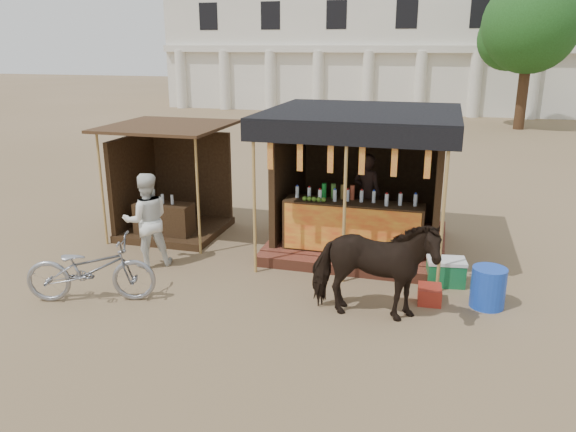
# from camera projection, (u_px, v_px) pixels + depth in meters

# --- Properties ---
(ground) EXTENTS (120.00, 120.00, 0.00)m
(ground) POSITION_uv_depth(u_px,v_px,m) (260.00, 314.00, 8.63)
(ground) COLOR #846B4C
(ground) RESTS_ON ground
(main_stall) EXTENTS (3.60, 3.61, 2.78)m
(main_stall) POSITION_uv_depth(u_px,v_px,m) (360.00, 199.00, 11.16)
(main_stall) COLOR brown
(main_stall) RESTS_ON ground
(secondary_stall) EXTENTS (2.40, 2.40, 2.38)m
(secondary_stall) POSITION_uv_depth(u_px,v_px,m) (168.00, 194.00, 12.17)
(secondary_stall) COLOR #3A2715
(secondary_stall) RESTS_ON ground
(cow) EXTENTS (1.92, 0.92, 1.60)m
(cow) POSITION_uv_depth(u_px,v_px,m) (373.00, 269.00, 8.26)
(cow) COLOR black
(cow) RESTS_ON ground
(motorbike) EXTENTS (2.16, 1.30, 1.07)m
(motorbike) POSITION_uv_depth(u_px,v_px,m) (91.00, 269.00, 8.93)
(motorbike) COLOR gray
(motorbike) RESTS_ON ground
(bystander) EXTENTS (1.08, 1.04, 1.76)m
(bystander) POSITION_uv_depth(u_px,v_px,m) (147.00, 220.00, 10.28)
(bystander) COLOR white
(bystander) RESTS_ON ground
(blue_barrel) EXTENTS (0.61, 0.61, 0.65)m
(blue_barrel) POSITION_uv_depth(u_px,v_px,m) (488.00, 287.00, 8.78)
(blue_barrel) COLOR blue
(blue_barrel) RESTS_ON ground
(red_crate) EXTENTS (0.39, 0.45, 0.27)m
(red_crate) POSITION_uv_depth(u_px,v_px,m) (430.00, 294.00, 8.97)
(red_crate) COLOR maroon
(red_crate) RESTS_ON ground
(cooler) EXTENTS (0.70, 0.53, 0.46)m
(cooler) POSITION_uv_depth(u_px,v_px,m) (446.00, 272.00, 9.62)
(cooler) COLOR #19703B
(cooler) RESTS_ON ground
(background_building) EXTENTS (26.00, 7.45, 8.18)m
(background_building) POSITION_uv_depth(u_px,v_px,m) (377.00, 44.00, 35.55)
(background_building) COLOR silver
(background_building) RESTS_ON ground
(tree) EXTENTS (4.50, 4.40, 7.00)m
(tree) POSITION_uv_depth(u_px,v_px,m) (525.00, 29.00, 26.18)
(tree) COLOR #382314
(tree) RESTS_ON ground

